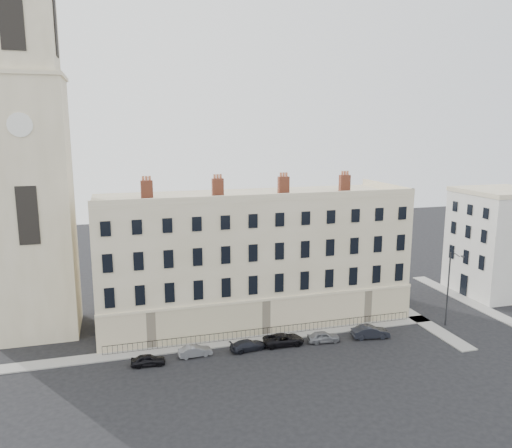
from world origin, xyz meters
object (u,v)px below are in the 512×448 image
at_px(car_b, 195,351).
at_px(car_c, 248,345).
at_px(car_f, 370,332).
at_px(streetlamp, 449,285).
at_px(car_a, 148,360).
at_px(car_e, 323,337).
at_px(car_d, 284,339).

distance_m(car_b, car_c, 5.49).
height_order(car_f, streetlamp, streetlamp).
distance_m(car_a, car_c, 10.22).
bearing_deg(car_f, car_a, 98.17).
bearing_deg(car_f, car_e, 94.20).
bearing_deg(car_d, streetlamp, -89.01).
bearing_deg(car_c, car_d, -95.55).
distance_m(car_c, car_e, 8.34).
height_order(car_e, car_f, car_f).
bearing_deg(car_b, car_f, -95.19).
xyz_separation_m(car_a, streetlamp, (34.22, 0.54, 4.31)).
distance_m(car_a, car_b, 4.76).
height_order(car_d, car_f, car_f).
relative_size(car_c, car_d, 0.87).
relative_size(car_e, streetlamp, 0.40).
bearing_deg(car_e, car_d, 88.42).
bearing_deg(streetlamp, car_c, -162.82).
height_order(car_c, car_d, car_d).
xyz_separation_m(car_b, car_c, (5.49, -0.13, -0.00)).
bearing_deg(car_c, car_f, -101.39).
height_order(car_e, streetlamp, streetlamp).
height_order(car_d, streetlamp, streetlamp).
relative_size(car_c, car_f, 0.92).
relative_size(car_d, streetlamp, 0.50).
distance_m(car_b, car_e, 13.83).
height_order(car_a, car_d, car_d).
distance_m(car_b, car_d, 9.47).
height_order(car_c, car_e, car_e).
height_order(car_b, car_f, car_f).
height_order(car_b, car_e, car_e).
relative_size(car_d, car_e, 1.24).
bearing_deg(car_c, car_e, -100.55).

